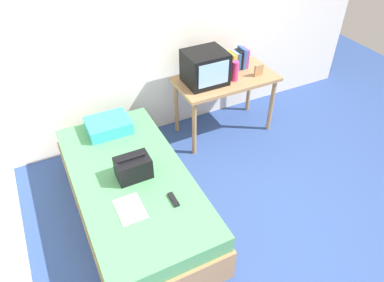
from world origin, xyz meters
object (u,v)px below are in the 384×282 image
picture_frame (259,70)px  tv (205,68)px  book_row (238,59)px  handbag (133,168)px  pillow (108,125)px  water_bottle (235,71)px  desk (225,85)px  bed (134,196)px  remote_dark (173,199)px  magazine (130,209)px

picture_frame → tv: bearing=167.0°
book_row → handbag: book_row is taller
pillow → handbag: 0.74m
tv → water_bottle: size_ratio=1.95×
desk → handbag: (-1.40, -0.81, -0.04)m
bed → remote_dark: size_ratio=12.82×
water_bottle → remote_dark: water_bottle is taller
book_row → bed: bearing=-150.8°
magazine → remote_dark: (0.35, -0.07, 0.01)m
bed → water_bottle: (1.48, 0.70, 0.60)m
tv → picture_frame: bearing=-13.0°
desk → remote_dark: desk is taller
water_bottle → pillow: (-1.46, 0.03, -0.28)m
bed → water_bottle: water_bottle is taller
tv → remote_dark: tv is taller
remote_dark → handbag: bearing=115.1°
desk → pillow: desk is taller
water_bottle → handbag: 1.64m
pillow → remote_dark: size_ratio=2.73×
tv → handbag: 1.44m
handbag → remote_dark: handbag is taller
bed → picture_frame: 1.98m
water_bottle → book_row: 0.29m
bed → desk: size_ratio=1.72×
water_bottle → handbag: water_bottle is taller
remote_dark → book_row: bearing=43.4°
water_bottle → remote_dark: (-1.26, -1.13, -0.33)m
tv → book_row: bearing=13.8°
bed → magazine: size_ratio=6.90×
bed → tv: tv is taller
desk → handbag: desk is taller
bed → tv: (1.17, 0.81, 0.67)m
bed → pillow: 0.80m
bed → picture_frame: picture_frame is taller
water_bottle → picture_frame: 0.30m
handbag → picture_frame: bearing=21.2°
tv → magazine: size_ratio=1.52×
desk → magazine: bearing=-143.5°
tv → pillow: (-1.15, -0.08, -0.35)m
desk → water_bottle: water_bottle is taller
pillow → picture_frame: bearing=-2.1°
water_bottle → magazine: water_bottle is taller
bed → tv: size_ratio=4.55×
bed → water_bottle: 1.75m
desk → tv: bearing=176.8°
desk → remote_dark: size_ratio=7.44×
bed → remote_dark: bearing=-62.4°
water_bottle → magazine: bearing=-146.7°
pillow → remote_dark: pillow is taller
tv → magazine: (-1.29, -1.17, -0.41)m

